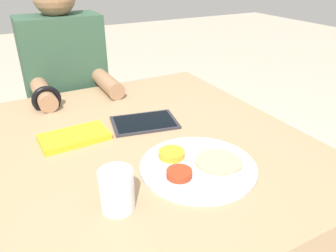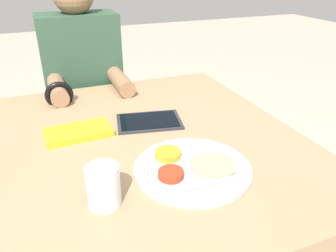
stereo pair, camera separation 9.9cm
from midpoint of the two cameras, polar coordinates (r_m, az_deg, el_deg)
The scene contains 6 objects.
dining_table at distance 1.24m, azimuth -6.17°, elevation -17.60°, with size 1.20×1.09×0.71m.
thali_tray at distance 0.90m, azimuth 7.28°, elevation -7.27°, with size 0.32×0.32×0.03m.
red_notebook at distance 1.09m, azimuth -12.87°, elevation -1.15°, with size 0.21×0.13×0.02m.
tablet_device at distance 1.15m, azimuth -0.84°, elevation 0.76°, with size 0.25×0.19×0.01m.
person_diner at distance 1.69m, azimuth -12.33°, elevation 3.19°, with size 0.37×0.45×1.18m.
drinking_glass at distance 0.76m, azimuth -7.51°, elevation -10.44°, with size 0.08×0.08×0.10m.
Camera 2 is at (-0.16, -0.88, 1.22)m, focal length 35.00 mm.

